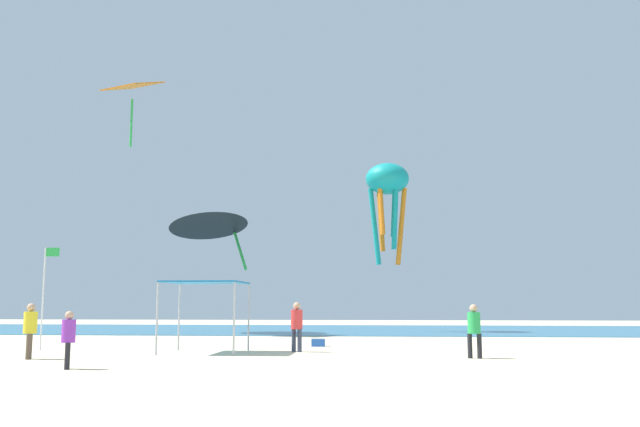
{
  "coord_description": "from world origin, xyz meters",
  "views": [
    {
      "loc": [
        1.7,
        -21.65,
        1.77
      ],
      "look_at": [
        -1.07,
        10.25,
        6.09
      ],
      "focal_mm": 37.85,
      "sensor_mm": 36.0,
      "label": 1
    }
  ],
  "objects_px": {
    "person_rightmost": "(474,326)",
    "cooler_box": "(318,342)",
    "kite_diamond_orange": "(133,89)",
    "canopy_tent": "(206,286)",
    "person_near_tent": "(68,335)",
    "kite_octopus_teal": "(387,184)",
    "banner_flag": "(45,288)",
    "person_leftmost": "(297,323)",
    "kite_delta_black": "(208,220)",
    "person_central": "(30,326)"
  },
  "relations": [
    {
      "from": "person_leftmost",
      "to": "kite_delta_black",
      "type": "bearing_deg",
      "value": 157.12
    },
    {
      "from": "canopy_tent",
      "to": "person_central",
      "type": "xyz_separation_m",
      "value": [
        -4.97,
        -3.3,
        -1.39
      ]
    },
    {
      "from": "canopy_tent",
      "to": "cooler_box",
      "type": "bearing_deg",
      "value": 47.14
    },
    {
      "from": "person_near_tent",
      "to": "person_central",
      "type": "relative_size",
      "value": 0.88
    },
    {
      "from": "canopy_tent",
      "to": "kite_diamond_orange",
      "type": "relative_size",
      "value": 0.66
    },
    {
      "from": "person_near_tent",
      "to": "banner_flag",
      "type": "distance_m",
      "value": 9.0
    },
    {
      "from": "person_central",
      "to": "person_rightmost",
      "type": "relative_size",
      "value": 1.02
    },
    {
      "from": "person_leftmost",
      "to": "cooler_box",
      "type": "height_order",
      "value": "person_leftmost"
    },
    {
      "from": "kite_octopus_teal",
      "to": "canopy_tent",
      "type": "bearing_deg",
      "value": -171.12
    },
    {
      "from": "canopy_tent",
      "to": "cooler_box",
      "type": "xyz_separation_m",
      "value": [
        3.84,
        4.14,
        -2.28
      ]
    },
    {
      "from": "person_near_tent",
      "to": "kite_delta_black",
      "type": "xyz_separation_m",
      "value": [
        -2.11,
        23.23,
        6.13
      ]
    },
    {
      "from": "person_rightmost",
      "to": "person_near_tent",
      "type": "bearing_deg",
      "value": -137.96
    },
    {
      "from": "canopy_tent",
      "to": "person_leftmost",
      "type": "xyz_separation_m",
      "value": [
        3.32,
        0.83,
        -1.37
      ]
    },
    {
      "from": "person_central",
      "to": "kite_delta_black",
      "type": "height_order",
      "value": "kite_delta_black"
    },
    {
      "from": "person_rightmost",
      "to": "cooler_box",
      "type": "bearing_deg",
      "value": 154.17
    },
    {
      "from": "person_near_tent",
      "to": "kite_diamond_orange",
      "type": "height_order",
      "value": "kite_diamond_orange"
    },
    {
      "from": "kite_delta_black",
      "to": "kite_octopus_teal",
      "type": "xyz_separation_m",
      "value": [
        11.35,
        2.98,
        2.66
      ]
    },
    {
      "from": "person_near_tent",
      "to": "kite_delta_black",
      "type": "relative_size",
      "value": 0.23
    },
    {
      "from": "person_leftmost",
      "to": "kite_octopus_teal",
      "type": "relative_size",
      "value": 0.27
    },
    {
      "from": "banner_flag",
      "to": "cooler_box",
      "type": "bearing_deg",
      "value": 16.06
    },
    {
      "from": "banner_flag",
      "to": "canopy_tent",
      "type": "bearing_deg",
      "value": -9.09
    },
    {
      "from": "cooler_box",
      "to": "canopy_tent",
      "type": "bearing_deg",
      "value": -132.86
    },
    {
      "from": "person_leftmost",
      "to": "kite_octopus_teal",
      "type": "height_order",
      "value": "kite_octopus_teal"
    },
    {
      "from": "canopy_tent",
      "to": "person_leftmost",
      "type": "distance_m",
      "value": 3.69
    },
    {
      "from": "canopy_tent",
      "to": "person_central",
      "type": "bearing_deg",
      "value": -146.4
    },
    {
      "from": "person_rightmost",
      "to": "cooler_box",
      "type": "relative_size",
      "value": 3.11
    },
    {
      "from": "person_central",
      "to": "person_leftmost",
      "type": "bearing_deg",
      "value": -86.19
    },
    {
      "from": "person_near_tent",
      "to": "banner_flag",
      "type": "xyz_separation_m",
      "value": [
        -4.62,
        7.58,
        1.46
      ]
    },
    {
      "from": "person_rightmost",
      "to": "kite_diamond_orange",
      "type": "xyz_separation_m",
      "value": [
        -18.08,
        15.84,
        13.83
      ]
    },
    {
      "from": "person_near_tent",
      "to": "cooler_box",
      "type": "distance_m",
      "value": 12.24
    },
    {
      "from": "banner_flag",
      "to": "kite_octopus_teal",
      "type": "xyz_separation_m",
      "value": [
        13.86,
        18.63,
        7.32
      ]
    },
    {
      "from": "cooler_box",
      "to": "kite_diamond_orange",
      "type": "height_order",
      "value": "kite_diamond_orange"
    },
    {
      "from": "canopy_tent",
      "to": "person_rightmost",
      "type": "xyz_separation_m",
      "value": [
        9.56,
        -1.74,
        -1.41
      ]
    },
    {
      "from": "canopy_tent",
      "to": "person_near_tent",
      "type": "height_order",
      "value": "canopy_tent"
    },
    {
      "from": "person_rightmost",
      "to": "kite_octopus_teal",
      "type": "height_order",
      "value": "kite_octopus_teal"
    },
    {
      "from": "person_rightmost",
      "to": "kite_octopus_teal",
      "type": "distance_m",
      "value": 23.27
    },
    {
      "from": "person_rightmost",
      "to": "kite_diamond_orange",
      "type": "height_order",
      "value": "kite_diamond_orange"
    },
    {
      "from": "canopy_tent",
      "to": "cooler_box",
      "type": "height_order",
      "value": "canopy_tent"
    },
    {
      "from": "person_near_tent",
      "to": "kite_octopus_teal",
      "type": "xyz_separation_m",
      "value": [
        9.23,
        26.21,
        8.79
      ]
    },
    {
      "from": "banner_flag",
      "to": "kite_octopus_teal",
      "type": "distance_m",
      "value": 24.35
    },
    {
      "from": "banner_flag",
      "to": "kite_diamond_orange",
      "type": "relative_size",
      "value": 0.93
    },
    {
      "from": "kite_octopus_teal",
      "to": "person_leftmost",
      "type": "bearing_deg",
      "value": -162.61
    },
    {
      "from": "person_near_tent",
      "to": "person_leftmost",
      "type": "height_order",
      "value": "person_leftmost"
    },
    {
      "from": "person_near_tent",
      "to": "kite_octopus_teal",
      "type": "bearing_deg",
      "value": -44.19
    },
    {
      "from": "person_central",
      "to": "kite_diamond_orange",
      "type": "bearing_deg",
      "value": -11.15
    },
    {
      "from": "kite_octopus_teal",
      "to": "kite_delta_black",
      "type": "bearing_deg",
      "value": 133.34
    },
    {
      "from": "person_near_tent",
      "to": "kite_octopus_teal",
      "type": "distance_m",
      "value": 29.14
    },
    {
      "from": "person_leftmost",
      "to": "banner_flag",
      "type": "bearing_deg",
      "value": -139.84
    },
    {
      "from": "person_leftmost",
      "to": "person_rightmost",
      "type": "xyz_separation_m",
      "value": [
        6.24,
        -2.56,
        -0.04
      ]
    },
    {
      "from": "canopy_tent",
      "to": "banner_flag",
      "type": "relative_size",
      "value": 0.7
    }
  ]
}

